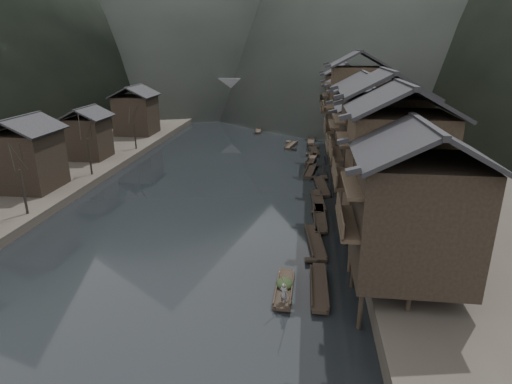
# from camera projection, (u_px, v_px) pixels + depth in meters

# --- Properties ---
(water) EXTENTS (300.00, 300.00, 0.00)m
(water) POSITION_uv_depth(u_px,v_px,m) (182.00, 243.00, 37.75)
(water) COLOR black
(water) RESTS_ON ground
(right_bank) EXTENTS (40.00, 200.00, 1.80)m
(right_bank) POSITION_uv_depth(u_px,v_px,m) (454.00, 144.00, 71.07)
(right_bank) COLOR #2D2823
(right_bank) RESTS_ON ground
(left_bank) EXTENTS (40.00, 200.00, 1.20)m
(left_bank) POSITION_uv_depth(u_px,v_px,m) (59.00, 136.00, 79.01)
(left_bank) COLOR #2D2823
(left_bank) RESTS_ON ground
(stilt_houses) EXTENTS (9.00, 67.60, 16.06)m
(stilt_houses) POSITION_uv_depth(u_px,v_px,m) (364.00, 114.00, 51.04)
(stilt_houses) COLOR black
(stilt_houses) RESTS_ON ground
(left_houses) EXTENTS (8.10, 53.20, 8.73)m
(left_houses) POSITION_uv_depth(u_px,v_px,m) (73.00, 131.00, 57.07)
(left_houses) COLOR black
(left_houses) RESTS_ON left_bank
(bare_trees) EXTENTS (3.30, 42.92, 6.59)m
(bare_trees) POSITION_uv_depth(u_px,v_px,m) (56.00, 147.00, 47.27)
(bare_trees) COLOR black
(bare_trees) RESTS_ON left_bank
(moored_sampans) EXTENTS (3.25, 71.96, 0.47)m
(moored_sampans) POSITION_uv_depth(u_px,v_px,m) (315.00, 166.00, 60.92)
(moored_sampans) COLOR black
(moored_sampans) RESTS_ON water
(midriver_boats) EXTENTS (8.88, 17.69, 0.45)m
(midriver_boats) POSITION_uv_depth(u_px,v_px,m) (275.00, 138.00, 78.85)
(midriver_boats) COLOR black
(midriver_boats) RESTS_ON water
(stone_bridge) EXTENTS (40.00, 6.00, 9.00)m
(stone_bridge) POSITION_uv_depth(u_px,v_px,m) (264.00, 94.00, 103.64)
(stone_bridge) COLOR #4C4C4F
(stone_bridge) RESTS_ON ground
(hero_sampan) EXTENTS (1.28, 5.44, 0.44)m
(hero_sampan) POSITION_uv_depth(u_px,v_px,m) (284.00, 289.00, 30.27)
(hero_sampan) COLOR black
(hero_sampan) RESTS_ON water
(cargo_heap) EXTENTS (1.19, 1.56, 0.72)m
(cargo_heap) POSITION_uv_depth(u_px,v_px,m) (285.00, 280.00, 30.31)
(cargo_heap) COLOR black
(cargo_heap) RESTS_ON hero_sampan
(boatman) EXTENTS (0.69, 0.63, 1.58)m
(boatman) POSITION_uv_depth(u_px,v_px,m) (284.00, 291.00, 28.15)
(boatman) COLOR slate
(boatman) RESTS_ON hero_sampan
(bamboo_pole) EXTENTS (0.99, 1.84, 3.68)m
(bamboo_pole) POSITION_uv_depth(u_px,v_px,m) (288.00, 255.00, 27.27)
(bamboo_pole) COLOR #8C7A51
(bamboo_pole) RESTS_ON boatman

